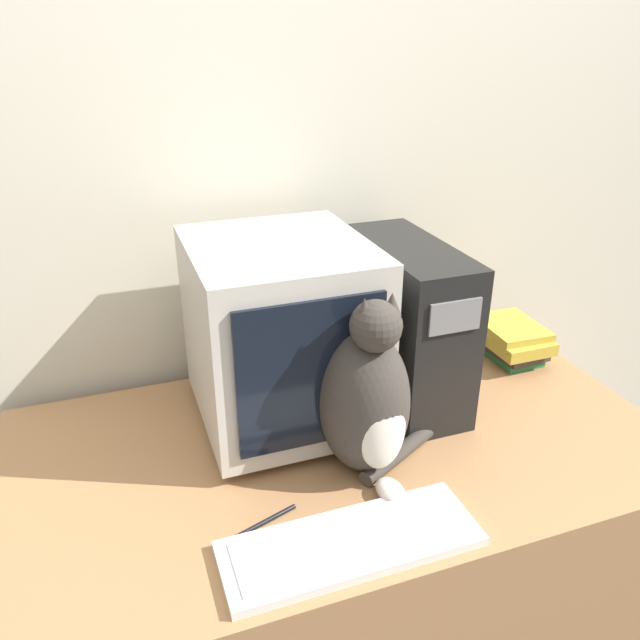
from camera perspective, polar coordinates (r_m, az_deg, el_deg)
name	(u,v)px	position (r m, az deg, el deg)	size (l,w,h in m)	color
wall_back	(278,185)	(1.62, -3.83, 12.22)	(7.00, 0.05, 2.50)	beige
desk	(340,568)	(1.68, 1.85, -21.72)	(1.46, 0.79, 0.77)	#9E7047
crt_monitor	(281,333)	(1.39, -3.57, -1.23)	(0.38, 0.42, 0.43)	#BCB7AD
computer_tower	(406,323)	(1.52, 7.85, -0.26)	(0.17, 0.42, 0.39)	black
keyboard	(351,543)	(1.18, 2.84, -19.69)	(0.47, 0.16, 0.02)	silver
cat	(367,400)	(1.26, 4.29, -7.27)	(0.30, 0.27, 0.40)	#38332D
book_stack	(511,340)	(1.81, 17.04, -1.77)	(0.16, 0.21, 0.10)	#28703D
pen	(263,523)	(1.23, -5.28, -18.01)	(0.14, 0.05, 0.01)	black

